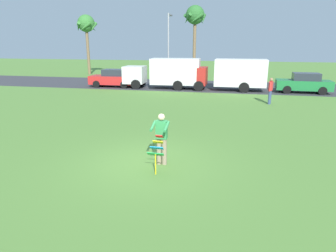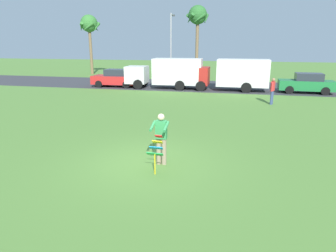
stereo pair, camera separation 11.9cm
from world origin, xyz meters
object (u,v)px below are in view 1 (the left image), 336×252
Objects in this scene: person_kite_flyer at (161,137)px; streetlight_pole at (169,42)px; parked_truck_red_cab at (230,74)px; palm_tree_right_near at (195,18)px; person_walker_near at (270,90)px; parked_truck_white_box at (166,72)px; parked_car_red at (113,78)px; parked_car_green at (304,83)px; kite_held at (157,149)px; palm_tree_left_near at (86,26)px.

person_kite_flyer is 0.25× the size of streetlight_pole.
parked_truck_red_cab is 11.97m from palm_tree_right_near.
person_walker_near is (7.02, -15.27, -5.73)m from palm_tree_right_near.
parked_truck_white_box is at bearing -96.96° from palm_tree_right_near.
streetlight_pole reaches higher than parked_truck_white_box.
person_walker_near reaches higher than parked_car_red.
streetlight_pole is at bearing 63.59° from parked_car_red.
parked_car_red and parked_car_green have the same top height.
streetlight_pole reaches higher than kite_held.
parked_truck_white_box is 9.86m from person_walker_near.
person_kite_flyer is 0.24× the size of palm_tree_left_near.
palm_tree_left_near is at bearing 156.89° from parked_car_green.
palm_tree_left_near is at bearing 165.67° from streetlight_pole.
palm_tree_right_near is at bearing 114.68° from person_walker_near.
parked_truck_white_box is at bearing 146.58° from person_walker_near.
parked_truck_white_box is 3.91× the size of person_walker_near.
parked_car_green is at bearing -0.01° from parked_car_red.
streetlight_pole is (11.08, -2.83, -1.98)m from palm_tree_left_near.
parked_truck_white_box reaches higher than parked_car_red.
parked_truck_red_cab reaches higher than person_walker_near.
parked_truck_red_cab is at bearing -0.00° from parked_car_red.
person_kite_flyer reaches higher than parked_car_green.
palm_tree_right_near is at bearing 95.05° from person_kite_flyer.
palm_tree_right_near is (-2.36, 26.72, 5.71)m from person_kite_flyer.
parked_car_green is (11.41, -0.00, -0.64)m from parked_truck_white_box.
person_walker_near is at bearing -65.32° from palm_tree_right_near.
parked_car_green is at bearing -0.02° from parked_truck_red_cab.
parked_truck_white_box is (-3.57, 17.53, 0.64)m from kite_held.
parked_car_green is at bearing 59.54° from person_walker_near.
palm_tree_left_near reaches higher than parked_car_red.
parked_truck_white_box and parked_truck_red_cab have the same top height.
person_walker_near is at bearing -33.42° from parked_truck_white_box.
person_kite_flyer is at bearing -84.95° from palm_tree_right_near.
parked_car_green is at bearing -43.97° from palm_tree_right_near.
streetlight_pole reaches higher than person_kite_flyer.
palm_tree_left_near is at bearing 120.58° from person_kite_flyer.
person_kite_flyer is 16.99m from parked_truck_red_cab.
person_walker_near is at bearing -37.07° from palm_tree_left_near.
parked_truck_red_cab is 1.58× the size of parked_car_green.
person_kite_flyer is at bearing -78.58° from streetlight_pole.
kite_held is at bearing -114.10° from parked_car_green.
streetlight_pole is (-4.89, 24.20, 3.05)m from person_kite_flyer.
parked_truck_red_cab is 0.96× the size of streetlight_pole.
palm_tree_right_near is at bearing 83.04° from parked_truck_white_box.
palm_tree_right_near is at bearing 57.93° from parked_car_red.
parked_truck_white_box is at bearing -179.99° from parked_truck_red_cab.
kite_held is 0.27× the size of parked_car_red.
palm_tree_left_near reaches higher than parked_truck_white_box.
palm_tree_left_near reaches higher than parked_car_green.
parked_truck_red_cab is (1.97, 16.87, 0.46)m from person_kite_flyer.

